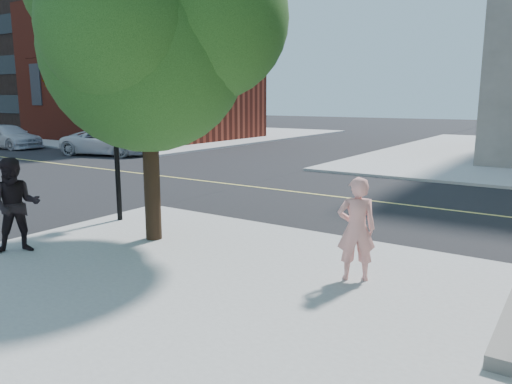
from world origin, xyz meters
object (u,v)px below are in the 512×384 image
Objects in this scene: signal_pole at (58,77)px; car_a at (109,142)px; street_tree at (150,24)px; man_on_phone at (356,229)px; car_b at (8,137)px; pedestrian at (16,205)px.

car_a is at bearing 134.04° from signal_pole.
street_tree is 1.59× the size of signal_pole.
man_on_phone reaches higher than car_b.
car_b is (-23.01, 9.90, -3.83)m from street_tree.
street_tree is (-4.45, -0.11, 3.58)m from man_on_phone.
car_b is at bearing -49.40° from man_on_phone.
pedestrian is 18.33m from car_a.
man_on_phone is 0.93× the size of pedestrian.
street_tree reaches higher than pedestrian.
signal_pole is at bearing -119.36° from car_b.
pedestrian is at bearing -122.85° from car_b.
man_on_phone is 9.04m from signal_pole.
pedestrian is 0.36× the size of car_a.
street_tree reaches higher than car_a.
street_tree is 4.33m from signal_pole.
man_on_phone is 0.25× the size of street_tree.
car_a is at bearing -87.00° from car_b.
street_tree is at bearing -11.71° from signal_pole.
car_b is (-27.46, 9.79, -0.26)m from man_on_phone.
signal_pole is 21.15m from car_b.
man_on_phone is 29.15m from car_b.
signal_pole is (-8.62, 0.62, 2.67)m from man_on_phone.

